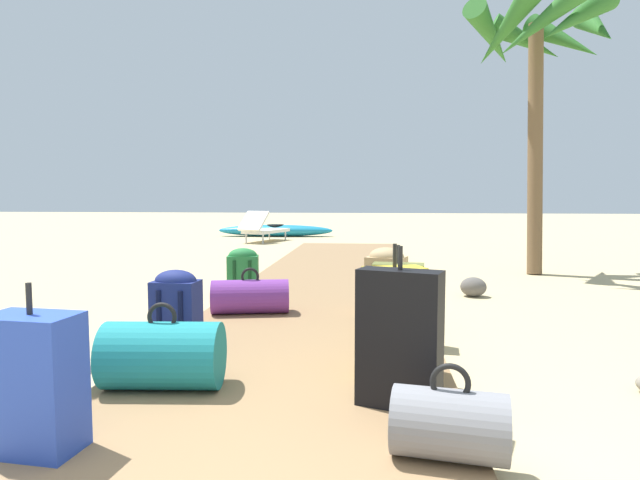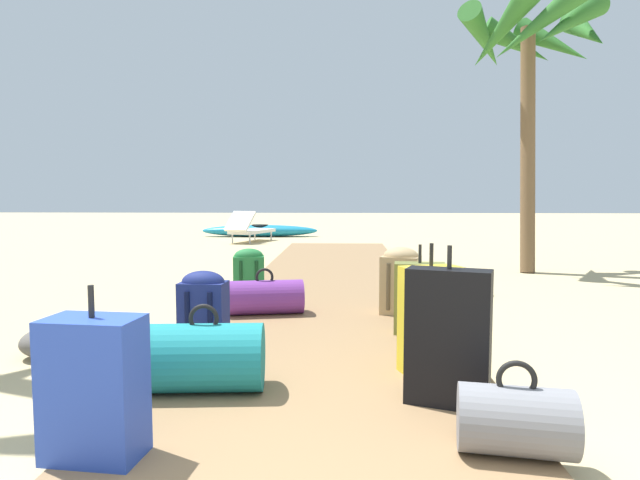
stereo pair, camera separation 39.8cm
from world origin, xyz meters
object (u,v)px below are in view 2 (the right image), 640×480
(backpack_green, at_px, (249,269))
(duffel_bag_grey, at_px, (515,420))
(palm_tree_near_right, at_px, (535,48))
(kayak, at_px, (260,231))
(duffel_bag_purple, at_px, (265,297))
(suitcase_black, at_px, (448,337))
(duffel_bag_teal, at_px, (204,357))
(backpack_navy, at_px, (204,310))
(backpack_tan, at_px, (401,279))
(suitcase_olive, at_px, (419,298))
(lounge_chair, at_px, (249,229))
(suitcase_blue, at_px, (94,388))
(suitcase_yellow, at_px, (430,319))

(backpack_green, xyz_separation_m, duffel_bag_grey, (1.76, -3.68, -0.11))
(palm_tree_near_right, relative_size, kayak, 1.24)
(duffel_bag_purple, xyz_separation_m, suitcase_black, (1.24, -2.06, 0.20))
(duffel_bag_purple, bearing_deg, suitcase_black, -58.84)
(duffel_bag_teal, distance_m, duffel_bag_purple, 1.92)
(backpack_navy, height_order, suitcase_black, suitcase_black)
(kayak, bearing_deg, duffel_bag_teal, -82.52)
(backpack_tan, relative_size, suitcase_olive, 0.88)
(duffel_bag_grey, distance_m, palm_tree_near_right, 7.07)
(lounge_chair, bearing_deg, backpack_green, -80.04)
(suitcase_blue, bearing_deg, palm_tree_near_right, 58.09)
(lounge_chair, bearing_deg, suitcase_blue, -83.20)
(palm_tree_near_right, xyz_separation_m, kayak, (-5.15, 6.77, -3.14))
(backpack_green, distance_m, suitcase_black, 3.53)
(backpack_tan, xyz_separation_m, suitcase_yellow, (0.01, -1.61, 0.00))
(suitcase_olive, height_order, palm_tree_near_right, palm_tree_near_right)
(duffel_bag_teal, distance_m, suitcase_yellow, 1.35)
(duffel_bag_grey, bearing_deg, suitcase_black, 108.91)
(lounge_chair, bearing_deg, duffel_bag_grey, -74.52)
(suitcase_yellow, bearing_deg, duffel_bag_teal, -163.71)
(suitcase_yellow, height_order, kayak, suitcase_yellow)
(lounge_chair, relative_size, kayak, 0.51)
(palm_tree_near_right, distance_m, kayak, 9.07)
(backpack_navy, distance_m, duffel_bag_purple, 1.24)
(duffel_bag_purple, xyz_separation_m, palm_tree_near_right, (3.51, 3.43, 3.07))
(suitcase_black, distance_m, lounge_chair, 10.85)
(duffel_bag_teal, distance_m, lounge_chair, 10.45)
(backpack_tan, height_order, lounge_chair, lounge_chair)
(suitcase_blue, height_order, kayak, suitcase_blue)
(suitcase_yellow, xyz_separation_m, kayak, (-2.88, 11.75, -0.24))
(suitcase_black, distance_m, duffel_bag_grey, 0.59)
(backpack_navy, distance_m, kayak, 11.50)
(suitcase_olive, height_order, kayak, suitcase_olive)
(suitcase_black, height_order, kayak, suitcase_black)
(backpack_navy, distance_m, duffel_bag_grey, 2.16)
(duffel_bag_purple, bearing_deg, backpack_navy, -101.17)
(duffel_bag_purple, bearing_deg, backpack_tan, 3.25)
(kayak, bearing_deg, backpack_tan, -74.20)
(duffel_bag_teal, distance_m, suitcase_olive, 1.88)
(palm_tree_near_right, distance_m, lounge_chair, 7.74)
(backpack_navy, height_order, kayak, backpack_navy)
(backpack_navy, bearing_deg, duffel_bag_grey, -39.55)
(backpack_navy, bearing_deg, duffel_bag_teal, -75.05)
(suitcase_yellow, xyz_separation_m, suitcase_black, (0.01, -0.51, 0.03))
(suitcase_olive, bearing_deg, backpack_tan, 96.08)
(suitcase_blue, bearing_deg, backpack_tan, 60.99)
(suitcase_yellow, bearing_deg, backpack_tan, 90.28)
(palm_tree_near_right, bearing_deg, duffel_bag_teal, -123.62)
(backpack_navy, relative_size, suitcase_black, 0.69)
(suitcase_blue, distance_m, lounge_chair, 11.17)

